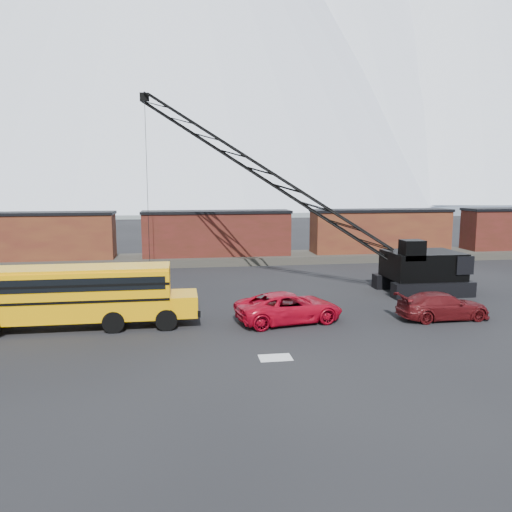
# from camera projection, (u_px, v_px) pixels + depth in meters

# --- Properties ---
(ground) EXTENTS (160.00, 160.00, 0.00)m
(ground) POSITION_uv_depth(u_px,v_px,m) (251.00, 331.00, 25.18)
(ground) COLOR black
(ground) RESTS_ON ground
(mountain_ridge) EXTENTS (800.00, 340.00, 240.00)m
(mountain_ridge) POSITION_uv_depth(u_px,v_px,m) (192.00, 34.00, 289.05)
(mountain_ridge) COLOR silver
(mountain_ridge) RESTS_ON ground
(gravel_berm) EXTENTS (120.00, 5.00, 0.70)m
(gravel_berm) POSITION_uv_depth(u_px,v_px,m) (217.00, 259.00, 46.64)
(gravel_berm) COLOR #423D36
(gravel_berm) RESTS_ON ground
(boxcar_west_near) EXTENTS (13.70, 3.10, 4.17)m
(boxcar_west_near) POSITION_uv_depth(u_px,v_px,m) (35.00, 236.00, 43.87)
(boxcar_west_near) COLOR #491A14
(boxcar_west_near) RESTS_ON gravel_berm
(boxcar_mid) EXTENTS (13.70, 3.10, 4.17)m
(boxcar_mid) POSITION_uv_depth(u_px,v_px,m) (217.00, 233.00, 46.29)
(boxcar_mid) COLOR #521917
(boxcar_mid) RESTS_ON gravel_berm
(boxcar_east_near) EXTENTS (13.70, 3.10, 4.17)m
(boxcar_east_near) POSITION_uv_depth(u_px,v_px,m) (380.00, 231.00, 48.70)
(boxcar_east_near) COLOR #491A14
(boxcar_east_near) RESTS_ON gravel_berm
(snow_patch) EXTENTS (1.40, 0.90, 0.02)m
(snow_patch) POSITION_uv_depth(u_px,v_px,m) (275.00, 358.00, 21.35)
(snow_patch) COLOR silver
(snow_patch) RESTS_ON ground
(school_bus) EXTENTS (11.65, 2.65, 3.19)m
(school_bus) POSITION_uv_depth(u_px,v_px,m) (78.00, 294.00, 25.50)
(school_bus) COLOR #E09804
(school_bus) RESTS_ON ground
(red_pickup) EXTENTS (6.16, 3.64, 1.61)m
(red_pickup) POSITION_uv_depth(u_px,v_px,m) (289.00, 307.00, 26.76)
(red_pickup) COLOR #B0081E
(red_pickup) RESTS_ON ground
(maroon_suv) EXTENTS (5.09, 2.15, 1.47)m
(maroon_suv) POSITION_uv_depth(u_px,v_px,m) (443.00, 306.00, 27.35)
(maroon_suv) COLOR #4F0E11
(maroon_suv) RESTS_ON ground
(crawler_crane) EXTENTS (22.00, 11.89, 14.46)m
(crawler_crane) POSITION_uv_depth(u_px,v_px,m) (263.00, 173.00, 36.03)
(crawler_crane) COLOR black
(crawler_crane) RESTS_ON ground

